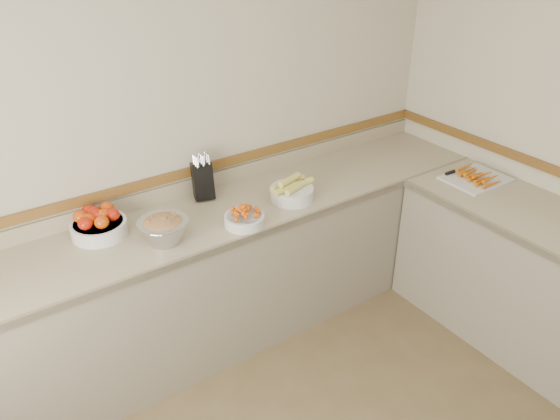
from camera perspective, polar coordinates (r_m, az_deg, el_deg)
back_wall at (r=3.29m, az=-11.64°, el=7.45°), size 4.00×0.00×4.00m
counter_back at (r=3.44m, az=-7.98°, el=-7.38°), size 4.00×0.65×1.08m
knife_block at (r=3.37m, az=-8.08°, el=3.14°), size 0.16×0.18×0.30m
tomato_bowl at (r=3.14m, az=-18.48°, el=-1.35°), size 0.31×0.31×0.15m
cherry_tomato_bowl at (r=3.09m, az=-3.75°, el=-0.84°), size 0.23×0.23×0.13m
corn_bowl at (r=3.34m, az=1.22°, el=2.00°), size 0.30×0.27×0.16m
rhubarb_bowl at (r=2.98m, az=-12.05°, el=-1.94°), size 0.28×0.28×0.16m
cutting_board at (r=3.83m, az=19.80°, el=3.22°), size 0.41×0.32×0.06m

